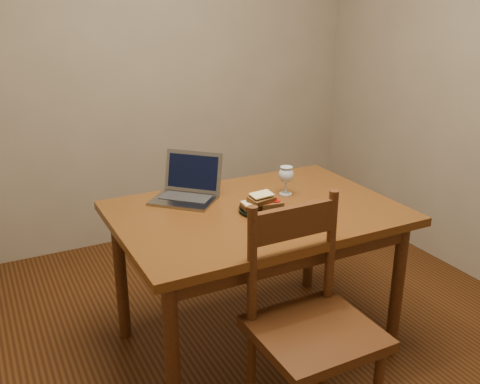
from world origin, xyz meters
name	(u,v)px	position (x,y,z in m)	size (l,w,h in m)	color
floor	(254,354)	(0.00, 0.00, -0.01)	(3.20, 3.20, 0.02)	black
back_wall	(140,55)	(0.00, 1.61, 1.30)	(3.20, 0.02, 2.60)	gray
table	(256,226)	(0.04, 0.07, 0.65)	(1.30, 0.90, 0.74)	#451D0B
chair	(312,316)	(-0.03, -0.51, 0.52)	(0.45, 0.43, 0.48)	#3C190C
plate	(262,209)	(0.05, 0.04, 0.75)	(0.22, 0.22, 0.02)	black
sandwich_cheese	(254,205)	(0.02, 0.05, 0.78)	(0.11, 0.07, 0.04)	#381E0C
sandwich_tomato	(271,203)	(0.09, 0.03, 0.78)	(0.11, 0.06, 0.03)	#381E0C
sandwich_top	(262,198)	(0.05, 0.04, 0.80)	(0.12, 0.07, 0.04)	#381E0C
milk_glass	(286,180)	(0.27, 0.18, 0.81)	(0.08, 0.08, 0.15)	white
laptop	(188,186)	(-0.18, 0.36, 0.80)	(0.40, 0.40, 0.21)	slate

